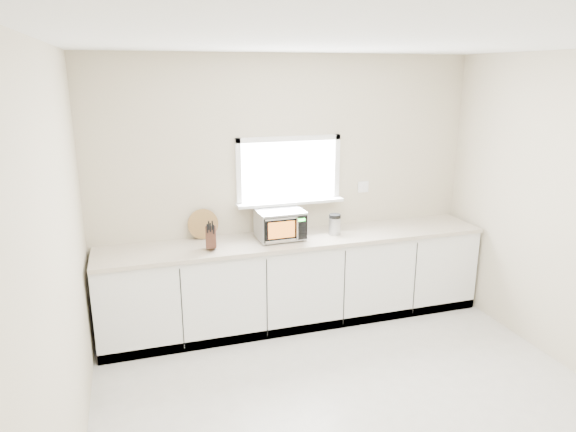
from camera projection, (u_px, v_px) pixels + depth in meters
name	position (u px, v px, depth m)	size (l,w,h in m)	color
ground	(368.00, 421.00, 3.84)	(4.00, 4.00, 0.00)	beige
back_wall	(288.00, 188.00, 5.30)	(4.00, 0.17, 2.70)	beige
cabinets	(297.00, 281.00, 5.28)	(3.92, 0.60, 0.88)	white
countertop	(297.00, 239.00, 5.14)	(3.92, 0.64, 0.04)	beige
microwave	(280.00, 224.00, 5.06)	(0.46, 0.39, 0.29)	black
knife_block	(211.00, 237.00, 4.77)	(0.13, 0.21, 0.29)	#422217
cutting_board	(203.00, 224.00, 5.07)	(0.30, 0.30, 0.02)	olive
coffee_grinder	(335.00, 224.00, 5.22)	(0.13, 0.13, 0.21)	#B2B5BA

